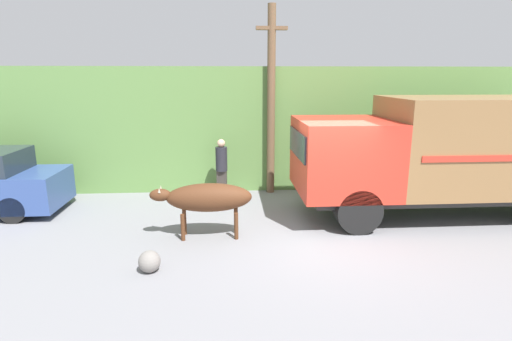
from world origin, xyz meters
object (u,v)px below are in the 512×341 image
at_px(cargo_truck, 453,151).
at_px(brown_cow, 207,198).
at_px(roadside_rock, 149,261).
at_px(pedestrian_on_hill, 222,166).
at_px(utility_pole, 271,99).

bearing_deg(cargo_truck, brown_cow, -169.18).
bearing_deg(roadside_rock, pedestrian_on_hill, 74.64).
bearing_deg(pedestrian_on_hill, cargo_truck, 167.20).
height_order(brown_cow, pedestrian_on_hill, pedestrian_on_hill).
bearing_deg(cargo_truck, pedestrian_on_hill, 162.47).
distance_m(utility_pole, roadside_rock, 6.31).
xyz_separation_m(pedestrian_on_hill, utility_pole, (1.49, 0.44, 1.89)).
distance_m(pedestrian_on_hill, roadside_rock, 4.81).
bearing_deg(roadside_rock, brown_cow, 57.99).
relative_size(brown_cow, utility_pole, 0.41).
relative_size(brown_cow, pedestrian_on_hill, 1.28).
xyz_separation_m(brown_cow, pedestrian_on_hill, (0.27, 3.00, 0.05)).
relative_size(cargo_truck, roadside_rock, 18.57).
bearing_deg(brown_cow, utility_pole, 63.40).
xyz_separation_m(pedestrian_on_hill, roadside_rock, (-1.26, -4.58, -0.75)).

